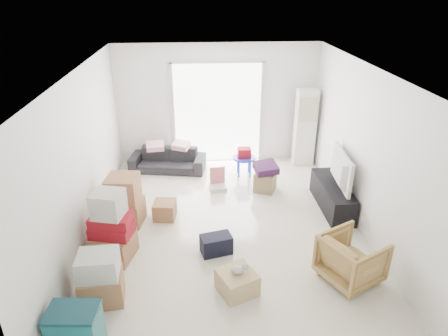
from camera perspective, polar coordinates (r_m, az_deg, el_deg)
name	(u,v)px	position (r m, az deg, el deg)	size (l,w,h in m)	color
room_shell	(228,158)	(6.26, 0.64, 1.38)	(4.98, 6.48, 3.18)	beige
sliding_door	(218,109)	(9.09, -0.92, 8.37)	(2.10, 0.04, 2.33)	white
ac_tower	(305,128)	(9.21, 11.48, 5.68)	(0.45, 0.30, 1.75)	white
tv_console	(332,196)	(7.71, 15.22, -3.89)	(0.44, 1.46, 0.49)	black
television	(334,181)	(7.57, 15.48, -1.80)	(1.11, 0.64, 0.15)	black
sofa	(168,157)	(8.97, -8.07, 1.62)	(1.66, 0.48, 0.65)	#232328
pillow_left	(155,140)	(8.88, -9.86, 3.95)	(0.41, 0.32, 0.13)	#F2B1C0
pillow_right	(181,139)	(8.83, -6.16, 4.07)	(0.37, 0.30, 0.13)	#F2B1C0
armchair	(352,257)	(5.99, 17.78, -11.98)	(0.74, 0.70, 0.77)	tan
storage_bins	(76,332)	(5.10, -20.37, -21.10)	(0.58, 0.43, 0.64)	#176265
box_stack_a	(100,279)	(5.65, -17.24, -14.88)	(0.60, 0.52, 0.74)	brown
box_stack_b	(112,230)	(6.28, -15.72, -8.53)	(0.69, 0.68, 1.13)	brown
box_stack_c	(124,201)	(7.13, -14.05, -4.54)	(0.68, 0.60, 0.89)	brown
loose_box	(165,210)	(7.26, -8.48, -5.95)	(0.38, 0.38, 0.31)	brown
duffel_bag	(216,244)	(6.34, -1.11, -10.84)	(0.47, 0.28, 0.30)	black
ottoman	(265,181)	(8.11, 5.89, -1.91)	(0.40, 0.40, 0.40)	#9B855A
blanket	(266,169)	(8.00, 5.98, -0.20)	(0.44, 0.44, 0.14)	#3E1A42
kids_table	(244,156)	(8.62, 2.90, 1.71)	(0.50, 0.50, 0.63)	#1E30CC
toy_walker	(218,183)	(8.18, -0.91, -2.13)	(0.36, 0.33, 0.44)	silver
wood_crate	(237,282)	(5.66, 1.90, -15.98)	(0.47, 0.47, 0.31)	#D6B47B
plush_bunny	(239,269)	(5.53, 2.22, -14.24)	(0.25, 0.15, 0.13)	#B2ADA8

